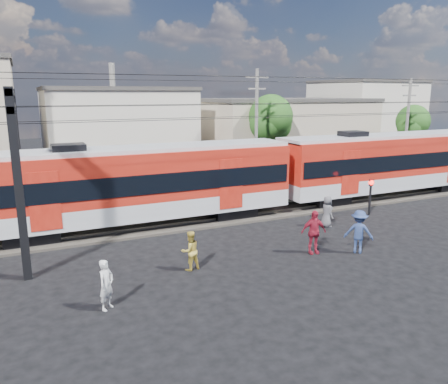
{
  "coord_description": "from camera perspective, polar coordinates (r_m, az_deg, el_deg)",
  "views": [
    {
      "loc": [
        -9.71,
        -13.37,
        6.76
      ],
      "look_at": [
        -1.24,
        5.0,
        2.19
      ],
      "focal_mm": 35.0,
      "sensor_mm": 36.0,
      "label": 1
    }
  ],
  "objects": [
    {
      "name": "pedestrian_b",
      "position": [
        17.18,
        -4.45,
        -7.64
      ],
      "size": [
        0.86,
        0.73,
        1.58
      ],
      "primitive_type": "imported",
      "rotation": [
        0.0,
        0.0,
        3.33
      ],
      "color": "gold",
      "rests_on": "ground"
    },
    {
      "name": "pedestrian_a",
      "position": [
        14.65,
        -15.12,
        -11.6
      ],
      "size": [
        0.71,
        0.7,
        1.66
      ],
      "primitive_type": "imported",
      "rotation": [
        0.0,
        0.0,
        0.75
      ],
      "color": "silver",
      "rests_on": "ground"
    },
    {
      "name": "rail_near",
      "position": [
        23.72,
        0.44,
        -3.36
      ],
      "size": [
        70.0,
        0.12,
        0.12
      ],
      "primitive_type": "cube",
      "color": "#59544C",
      "rests_on": "track_bed"
    },
    {
      "name": "tree_far",
      "position": [
        45.66,
        23.5,
        8.22
      ],
      "size": [
        3.36,
        3.12,
        5.76
      ],
      "color": "#382619",
      "rests_on": "ground"
    },
    {
      "name": "building_midwest",
      "position": [
        41.21,
        -14.05,
        8.05
      ],
      "size": [
        12.24,
        12.24,
        7.3
      ],
      "color": "beige",
      "rests_on": "ground"
    },
    {
      "name": "utility_pole_mid",
      "position": [
        32.5,
        4.25,
        8.78
      ],
      "size": [
        1.8,
        0.24,
        8.5
      ],
      "color": "slate",
      "rests_on": "ground"
    },
    {
      "name": "pedestrian_e",
      "position": [
        23.12,
        13.31,
        -2.5
      ],
      "size": [
        0.58,
        0.84,
        1.64
      ],
      "primitive_type": "imported",
      "rotation": [
        0.0,
        0.0,
        1.49
      ],
      "color": "#515156",
      "rests_on": "ground"
    },
    {
      "name": "car_silver",
      "position": [
        40.35,
        22.68,
        3.13
      ],
      "size": [
        4.17,
        1.69,
        1.42
      ],
      "primitive_type": "imported",
      "rotation": [
        0.0,
        0.0,
        1.57
      ],
      "color": "#B7BBBF",
      "rests_on": "ground"
    },
    {
      "name": "pedestrian_d",
      "position": [
        19.18,
        11.62,
        -5.14
      ],
      "size": [
        1.19,
        0.68,
        1.91
      ],
      "primitive_type": "imported",
      "rotation": [
        0.0,
        0.0,
        -0.2
      ],
      "color": "maroon",
      "rests_on": "ground"
    },
    {
      "name": "ground",
      "position": [
        17.85,
        10.54,
        -9.74
      ],
      "size": [
        120.0,
        120.0,
        0.0
      ],
      "primitive_type": "plane",
      "color": "black",
      "rests_on": "ground"
    },
    {
      "name": "utility_pole_east",
      "position": [
        40.47,
        22.79,
        8.25
      ],
      "size": [
        1.8,
        0.24,
        8.0
      ],
      "color": "slate",
      "rests_on": "ground"
    },
    {
      "name": "tree_near",
      "position": [
        36.76,
        6.3,
        9.39
      ],
      "size": [
        3.82,
        3.64,
        6.72
      ],
      "color": "#382619",
      "rests_on": "ground"
    },
    {
      "name": "building_east",
      "position": [
        56.04,
        17.82,
        9.48
      ],
      "size": [
        10.2,
        10.2,
        8.3
      ],
      "color": "beige",
      "rests_on": "ground"
    },
    {
      "name": "building_mideast",
      "position": [
        44.4,
        7.68,
        7.97
      ],
      "size": [
        16.32,
        10.2,
        6.3
      ],
      "color": "tan",
      "rests_on": "ground"
    },
    {
      "name": "pedestrian_c",
      "position": [
        19.75,
        17.19,
        -4.97
      ],
      "size": [
        1.38,
        1.34,
        1.89
      ],
      "primitive_type": "imported",
      "rotation": [
        0.0,
        0.0,
        2.42
      ],
      "color": "navy",
      "rests_on": "ground"
    },
    {
      "name": "crossing_signal",
      "position": [
        25.89,
        18.6,
        0.21
      ],
      "size": [
        0.3,
        0.3,
        2.08
      ],
      "color": "black",
      "rests_on": "ground"
    },
    {
      "name": "commuter_train",
      "position": [
        22.44,
        -10.62,
        1.32
      ],
      "size": [
        50.3,
        3.08,
        4.17
      ],
      "color": "black",
      "rests_on": "ground"
    },
    {
      "name": "track_bed",
      "position": [
        24.41,
        -0.31,
        -3.19
      ],
      "size": [
        70.0,
        3.4,
        0.12
      ],
      "primitive_type": "cube",
      "color": "#2D2823",
      "rests_on": "ground"
    },
    {
      "name": "rail_far",
      "position": [
        25.04,
        -1.03,
        -2.5
      ],
      "size": [
        70.0,
        0.12,
        0.12
      ],
      "primitive_type": "cube",
      "color": "#59544C",
      "rests_on": "track_bed"
    },
    {
      "name": "catenary",
      "position": [
        21.46,
        -22.05,
        7.48
      ],
      "size": [
        70.0,
        9.3,
        7.52
      ],
      "color": "black",
      "rests_on": "ground"
    }
  ]
}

